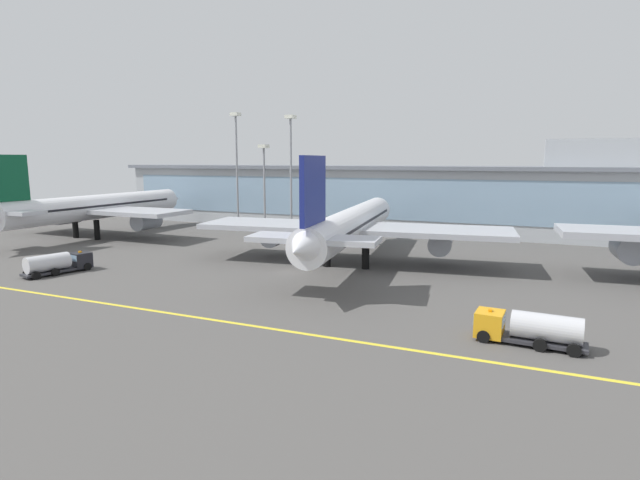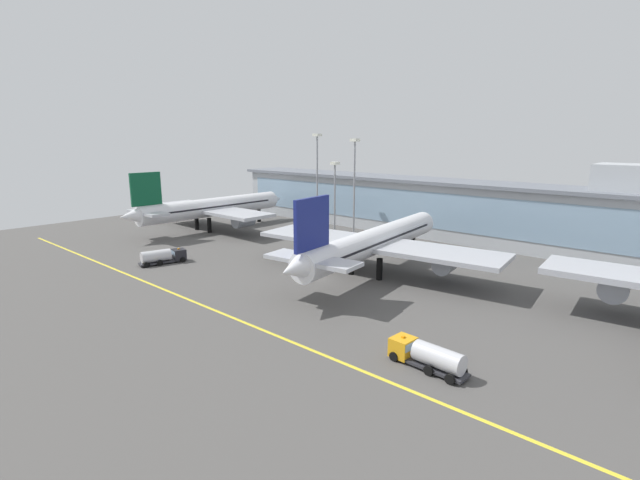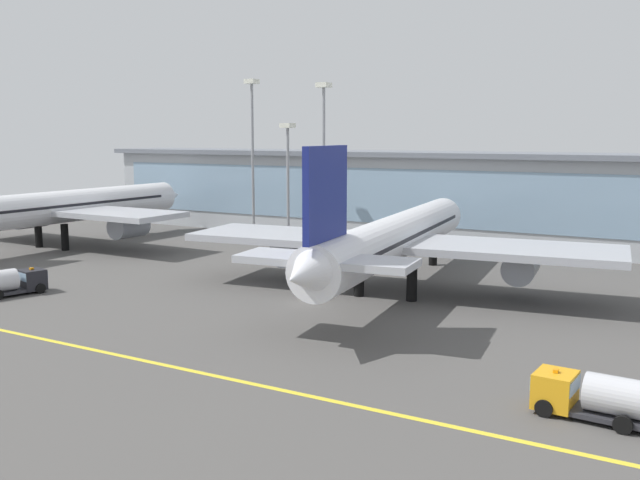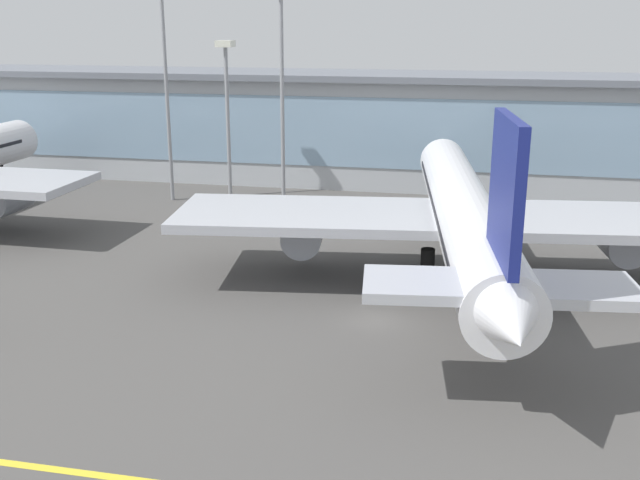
{
  "view_description": "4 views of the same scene",
  "coord_description": "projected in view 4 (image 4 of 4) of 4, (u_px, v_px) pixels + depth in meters",
  "views": [
    {
      "loc": [
        31.32,
        -61.41,
        15.7
      ],
      "look_at": [
        0.83,
        8.58,
        3.41
      ],
      "focal_mm": 28.04,
      "sensor_mm": 36.0,
      "label": 1
    },
    {
      "loc": [
        53.51,
        -58.93,
        24.62
      ],
      "look_at": [
        -7.71,
        9.29,
        4.26
      ],
      "focal_mm": 25.89,
      "sensor_mm": 36.0,
      "label": 2
    },
    {
      "loc": [
        36.43,
        -60.03,
        17.01
      ],
      "look_at": [
        -4.1,
        10.1,
        4.94
      ],
      "focal_mm": 39.56,
      "sensor_mm": 36.0,
      "label": 3
    },
    {
      "loc": [
        6.52,
        -50.18,
        20.99
      ],
      "look_at": [
        -5.1,
        4.48,
        4.43
      ],
      "focal_mm": 41.89,
      "sensor_mm": 36.0,
      "label": 4
    }
  ],
  "objects": [
    {
      "name": "airliner_near_right",
      "position": [
        463.0,
        215.0,
        60.12
      ],
      "size": [
        47.96,
        53.47,
        16.17
      ],
      "rotation": [
        0.0,
        0.0,
        1.7
      ],
      "color": "black",
      "rests_on": "ground"
    },
    {
      "name": "terminal_building",
      "position": [
        440.0,
        127.0,
        96.27
      ],
      "size": [
        136.64,
        14.0,
        19.57
      ],
      "color": "#ADB2B7",
      "rests_on": "ground"
    },
    {
      "name": "apron_light_mast_west",
      "position": [
        165.0,
        59.0,
        85.58
      ],
      "size": [
        1.8,
        1.8,
        25.68
      ],
      "color": "gray",
      "rests_on": "ground"
    },
    {
      "name": "apron_light_mast_east",
      "position": [
        282.0,
        68.0,
        80.22
      ],
      "size": [
        1.8,
        1.8,
        24.46
      ],
      "color": "gray",
      "rests_on": "ground"
    },
    {
      "name": "apron_light_mast_centre",
      "position": [
        227.0,
        97.0,
        82.78
      ],
      "size": [
        1.8,
        1.8,
        18.79
      ],
      "color": "gray",
      "rests_on": "ground"
    },
    {
      "name": "ground_plane",
      "position": [
        376.0,
        319.0,
        54.32
      ],
      "size": [
        187.09,
        187.09,
        0.0
      ],
      "primitive_type": "plane",
      "color": "#514F4C"
    }
  ]
}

